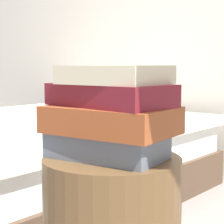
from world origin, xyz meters
name	(u,v)px	position (x,y,z in m)	size (l,w,h in m)	color
bed	(33,158)	(-1.23, 0.90, 0.23)	(1.68, 2.11, 0.62)	#4C3828
book_slate	(107,146)	(-0.01, -0.01, 0.60)	(0.26, 0.15, 0.06)	slate
book_rust	(110,120)	(0.00, -0.01, 0.66)	(0.29, 0.19, 0.06)	#994723
book_maroon	(111,95)	(-0.01, 0.00, 0.71)	(0.29, 0.16, 0.05)	maroon
book_cream	(115,75)	(0.01, 0.00, 0.76)	(0.22, 0.18, 0.04)	beige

